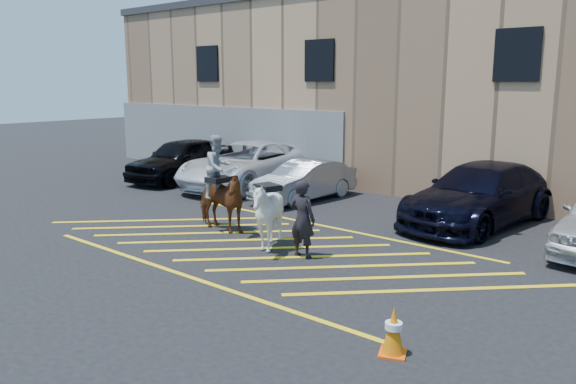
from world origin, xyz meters
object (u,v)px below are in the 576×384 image
Objects in this scene: car_white_pickup at (247,165)px; car_silver_sedan at (304,181)px; car_blue_suv at (480,194)px; car_black_suv at (182,159)px; handler at (303,219)px; saddled_white at (268,214)px; mounted_bay at (219,193)px; traffic_cone at (394,331)px.

car_silver_sedan is (3.04, -0.46, -0.18)m from car_white_pickup.
car_silver_sedan is 5.69m from car_blue_suv.
handler reaches higher than car_black_suv.
car_blue_suv is 5.78m from handler.
mounted_bay is at bearing 168.75° from saddled_white.
car_white_pickup is at bearing 137.36° from saddled_white.
mounted_bay is (-3.08, 0.37, 0.14)m from handler.
traffic_cone is (10.66, -8.06, -0.47)m from car_white_pickup.
traffic_cone is at bearing -36.56° from car_black_suv.
car_white_pickup is 3.42× the size of handler.
car_silver_sedan is at bearing -15.34° from car_white_pickup.
mounted_bay reaches higher than traffic_cone.
mounted_bay reaches higher than handler.
car_white_pickup is at bearing -39.28° from handler.
handler reaches higher than car_blue_suv.
car_black_suv is at bearing -175.94° from car_white_pickup.
mounted_bay is (0.70, -4.49, 0.37)m from car_silver_sedan.
handler reaches higher than car_silver_sedan.
traffic_cone is (13.70, -7.48, -0.47)m from car_black_suv.
handler is 4.74m from traffic_cone.
saddled_white is 5.55m from traffic_cone.
car_black_suv is at bearing 151.37° from traffic_cone.
handler is at bearing -33.60° from car_black_suv.
mounted_bay is 1.40× the size of saddled_white.
car_blue_suv is 7.11m from mounted_bay.
car_blue_suv is (5.65, 0.61, 0.17)m from car_silver_sedan.
traffic_cone is (6.92, -3.10, -0.65)m from mounted_bay.
handler reaches higher than saddled_white.
car_white_pickup is 13.37m from traffic_cone.
car_blue_suv is 2.25× the size of mounted_bay.
car_blue_suv is at bearing 62.56° from saddled_white.
car_blue_suv is 7.77× the size of traffic_cone.
car_black_suv is at bearing 147.17° from mounted_bay.
saddled_white is at bearing 150.90° from traffic_cone.
car_blue_suv is at bearing -110.25° from handler.
traffic_cone is at bearing -41.09° from car_silver_sedan.
car_black_suv is 6.72× the size of traffic_cone.
saddled_white is at bearing -36.30° from car_black_suv.
saddled_white reaches higher than traffic_cone.
traffic_cone is at bearing -69.54° from car_blue_suv.
car_black_suv is 11.76m from car_blue_suv.
car_white_pickup is at bearing 175.12° from car_silver_sedan.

